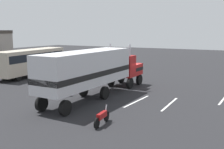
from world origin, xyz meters
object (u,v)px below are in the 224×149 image
object	(u,v)px
person_bystander	(65,86)
motorcycle	(102,117)
semi_truck	(94,69)
parked_bus	(31,60)

from	to	relation	value
person_bystander	motorcycle	bearing A→B (deg)	-126.11
semi_truck	motorcycle	xyz separation A→B (m)	(-5.73, -4.18, -2.04)
semi_truck	parked_bus	distance (m)	14.62
semi_truck	person_bystander	world-z (taller)	semi_truck
motorcycle	parked_bus	bearing A→B (deg)	56.48
semi_truck	motorcycle	bearing A→B (deg)	-143.93
person_bystander	parked_bus	world-z (taller)	parked_bus
person_bystander	parked_bus	size ratio (longest dim) A/B	0.15
parked_bus	motorcycle	size ratio (longest dim) A/B	5.31
semi_truck	person_bystander	xyz separation A→B (m)	(-0.66, 2.78, -1.63)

